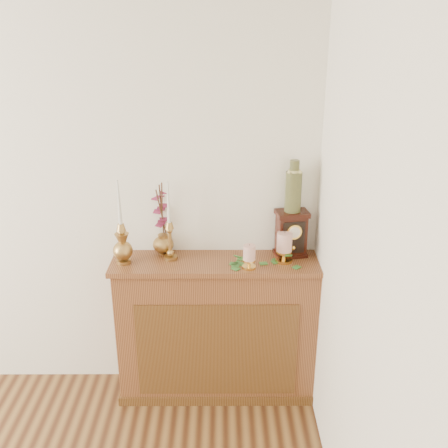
{
  "coord_description": "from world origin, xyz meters",
  "views": [
    {
      "loc": [
        1.43,
        -0.67,
        2.28
      ],
      "look_at": [
        1.44,
        2.05,
        1.18
      ],
      "focal_mm": 42.0,
      "sensor_mm": 36.0,
      "label": 1
    }
  ],
  "objects_px": {
    "bud_vase": "(123,249)",
    "ceramic_vase": "(293,189)",
    "ginger_jar": "(162,219)",
    "candlestick_center": "(170,235)",
    "mantel_clock": "(291,234)",
    "candlestick_left": "(122,237)"
  },
  "relations": [
    {
      "from": "candlestick_center",
      "to": "ginger_jar",
      "type": "height_order",
      "value": "candlestick_center"
    },
    {
      "from": "candlestick_left",
      "to": "candlestick_center",
      "type": "xyz_separation_m",
      "value": [
        0.27,
        0.05,
        -0.01
      ]
    },
    {
      "from": "ceramic_vase",
      "to": "ginger_jar",
      "type": "bearing_deg",
      "value": 175.91
    },
    {
      "from": "bud_vase",
      "to": "ceramic_vase",
      "type": "height_order",
      "value": "ceramic_vase"
    },
    {
      "from": "candlestick_left",
      "to": "bud_vase",
      "type": "bearing_deg",
      "value": 90.0
    },
    {
      "from": "candlestick_left",
      "to": "mantel_clock",
      "type": "height_order",
      "value": "candlestick_left"
    },
    {
      "from": "candlestick_center",
      "to": "ginger_jar",
      "type": "relative_size",
      "value": 1.03
    },
    {
      "from": "ginger_jar",
      "to": "mantel_clock",
      "type": "relative_size",
      "value": 1.65
    },
    {
      "from": "candlestick_left",
      "to": "ginger_jar",
      "type": "distance_m",
      "value": 0.27
    },
    {
      "from": "candlestick_center",
      "to": "bud_vase",
      "type": "relative_size",
      "value": 2.59
    },
    {
      "from": "candlestick_center",
      "to": "bud_vase",
      "type": "distance_m",
      "value": 0.28
    },
    {
      "from": "ginger_jar",
      "to": "ceramic_vase",
      "type": "xyz_separation_m",
      "value": [
        0.77,
        -0.05,
        0.21
      ]
    },
    {
      "from": "mantel_clock",
      "to": "bud_vase",
      "type": "bearing_deg",
      "value": 176.94
    },
    {
      "from": "candlestick_center",
      "to": "bud_vase",
      "type": "xyz_separation_m",
      "value": [
        -0.27,
        -0.05,
        -0.07
      ]
    },
    {
      "from": "candlestick_center",
      "to": "ginger_jar",
      "type": "distance_m",
      "value": 0.14
    },
    {
      "from": "ginger_jar",
      "to": "candlestick_center",
      "type": "bearing_deg",
      "value": -63.79
    },
    {
      "from": "mantel_clock",
      "to": "candlestick_left",
      "type": "bearing_deg",
      "value": 177.08
    },
    {
      "from": "bud_vase",
      "to": "ginger_jar",
      "type": "xyz_separation_m",
      "value": [
        0.21,
        0.16,
        0.12
      ]
    },
    {
      "from": "candlestick_left",
      "to": "ceramic_vase",
      "type": "height_order",
      "value": "ceramic_vase"
    },
    {
      "from": "candlestick_center",
      "to": "ceramic_vase",
      "type": "height_order",
      "value": "ceramic_vase"
    },
    {
      "from": "bud_vase",
      "to": "ceramic_vase",
      "type": "distance_m",
      "value": 1.04
    },
    {
      "from": "ginger_jar",
      "to": "bud_vase",
      "type": "bearing_deg",
      "value": -142.59
    }
  ]
}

